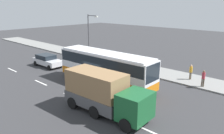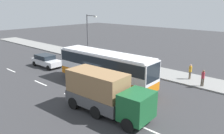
{
  "view_description": "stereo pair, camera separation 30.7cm",
  "coord_description": "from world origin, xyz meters",
  "px_view_note": "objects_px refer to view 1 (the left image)",
  "views": [
    {
      "loc": [
        15.71,
        -13.78,
        8.01
      ],
      "look_at": [
        1.16,
        1.96,
        1.94
      ],
      "focal_mm": 35.07,
      "sensor_mm": 36.0,
      "label": 1
    },
    {
      "loc": [
        15.48,
        -13.98,
        8.01
      ],
      "look_at": [
        1.16,
        1.96,
        1.94
      ],
      "focal_mm": 35.07,
      "sensor_mm": 36.0,
      "label": 2
    }
  ],
  "objects_px": {
    "pedestrian_at_crossing": "(191,71)",
    "street_lamp": "(90,34)",
    "coach_bus": "(105,65)",
    "pedestrian_near_curb": "(203,77)",
    "car_silver_hatch": "(47,60)",
    "cargo_truck": "(104,93)"
  },
  "relations": [
    {
      "from": "coach_bus",
      "to": "pedestrian_near_curb",
      "type": "bearing_deg",
      "value": 36.22
    },
    {
      "from": "pedestrian_near_curb",
      "to": "street_lamp",
      "type": "distance_m",
      "value": 17.07
    },
    {
      "from": "coach_bus",
      "to": "street_lamp",
      "type": "height_order",
      "value": "street_lamp"
    },
    {
      "from": "pedestrian_near_curb",
      "to": "street_lamp",
      "type": "bearing_deg",
      "value": -119.98
    },
    {
      "from": "cargo_truck",
      "to": "car_silver_hatch",
      "type": "height_order",
      "value": "cargo_truck"
    },
    {
      "from": "cargo_truck",
      "to": "pedestrian_near_curb",
      "type": "xyz_separation_m",
      "value": [
        3.55,
        10.4,
        -0.55
      ]
    },
    {
      "from": "coach_bus",
      "to": "cargo_truck",
      "type": "height_order",
      "value": "coach_bus"
    },
    {
      "from": "pedestrian_near_curb",
      "to": "pedestrian_at_crossing",
      "type": "distance_m",
      "value": 2.25
    },
    {
      "from": "cargo_truck",
      "to": "street_lamp",
      "type": "relative_size",
      "value": 1.09
    },
    {
      "from": "car_silver_hatch",
      "to": "pedestrian_at_crossing",
      "type": "height_order",
      "value": "pedestrian_at_crossing"
    },
    {
      "from": "coach_bus",
      "to": "car_silver_hatch",
      "type": "relative_size",
      "value": 2.41
    },
    {
      "from": "coach_bus",
      "to": "pedestrian_near_curb",
      "type": "height_order",
      "value": "coach_bus"
    },
    {
      "from": "cargo_truck",
      "to": "car_silver_hatch",
      "type": "bearing_deg",
      "value": 161.13
    },
    {
      "from": "car_silver_hatch",
      "to": "pedestrian_at_crossing",
      "type": "xyz_separation_m",
      "value": [
        16.78,
        7.41,
        0.28
      ]
    },
    {
      "from": "coach_bus",
      "to": "car_silver_hatch",
      "type": "distance_m",
      "value": 10.94
    },
    {
      "from": "car_silver_hatch",
      "to": "pedestrian_near_curb",
      "type": "xyz_separation_m",
      "value": [
        18.62,
        6.13,
        0.29
      ]
    },
    {
      "from": "pedestrian_at_crossing",
      "to": "car_silver_hatch",
      "type": "bearing_deg",
      "value": 32.43
    },
    {
      "from": "pedestrian_near_curb",
      "to": "street_lamp",
      "type": "height_order",
      "value": "street_lamp"
    },
    {
      "from": "coach_bus",
      "to": "street_lamp",
      "type": "distance_m",
      "value": 11.04
    },
    {
      "from": "pedestrian_at_crossing",
      "to": "street_lamp",
      "type": "distance_m",
      "value": 15.31
    },
    {
      "from": "pedestrian_near_curb",
      "to": "pedestrian_at_crossing",
      "type": "bearing_deg",
      "value": -154.87
    },
    {
      "from": "coach_bus",
      "to": "pedestrian_at_crossing",
      "type": "relative_size",
      "value": 6.79
    }
  ]
}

